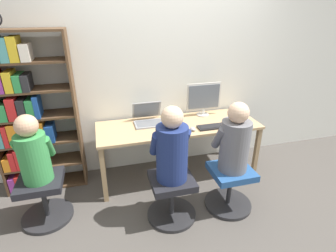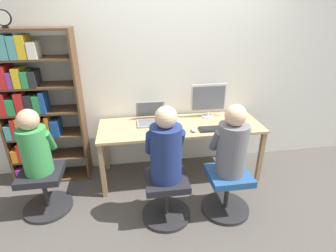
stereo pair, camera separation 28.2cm
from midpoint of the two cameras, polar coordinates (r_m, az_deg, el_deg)
name	(u,v)px [view 2 (the right image)]	position (r m, az deg, el deg)	size (l,w,h in m)	color
ground_plane	(185,190)	(3.24, 6.27, -13.80)	(14.00, 14.00, 0.00)	#4C4742
wall_back	(175,69)	(3.33, 4.04, 12.32)	(10.00, 0.05, 2.60)	silver
desk	(180,130)	(3.17, 5.27, -0.93)	(1.94, 0.67, 0.71)	tan
desktop_monitor	(208,100)	(3.36, 11.21, 5.56)	(0.46, 0.16, 0.43)	beige
laptop	(151,118)	(3.19, -1.18, 1.65)	(0.35, 0.34, 0.24)	gray
keyboard	(217,128)	(3.09, 13.23, -0.59)	(0.42, 0.14, 0.03)	#232326
computer_mouse_by_keyboard	(193,130)	(2.99, 8.26, -0.94)	(0.06, 0.09, 0.04)	#99999E
office_chair_left	(227,190)	(2.91, 15.53, -13.40)	(0.51, 0.51, 0.48)	#262628
office_chair_right	(166,196)	(2.74, 2.64, -15.06)	(0.51, 0.51, 0.48)	#262628
person_at_monitor	(232,144)	(2.62, 16.80, -3.84)	(0.36, 0.33, 0.72)	slate
person_at_laptop	(166,148)	(2.43, 2.86, -4.88)	(0.37, 0.34, 0.74)	navy
bookshelf	(32,112)	(3.30, -25.36, 2.71)	(0.88, 0.31, 1.81)	#513823
desk_clock	(3,18)	(3.06, -29.95, 19.65)	(0.15, 0.03, 0.17)	black
office_chair_side	(45,189)	(3.05, -22.89, -12.61)	(0.51, 0.51, 0.48)	#262628
person_near_shelf	(34,145)	(2.79, -24.61, -3.83)	(0.33, 0.31, 0.67)	#388C47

